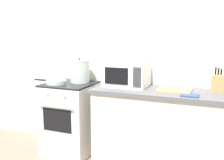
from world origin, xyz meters
TOP-DOWN VIEW (x-y plane):
  - back_wall at (0.30, 0.97)m, footprint 4.40×0.10m
  - lower_cabinet_right at (0.90, 0.62)m, footprint 1.64×0.56m
  - countertop_right at (0.90, 0.62)m, footprint 1.70×0.60m
  - stove at (-0.35, 0.60)m, footprint 0.60×0.64m
  - stock_pot at (-0.26, 0.71)m, footprint 0.34×0.26m
  - frying_pan at (-0.48, 0.50)m, footprint 0.45×0.25m
  - microwave at (0.39, 0.68)m, footprint 0.50×0.37m
  - cutting_board at (0.97, 0.60)m, footprint 0.36×0.26m
  - knife_block at (1.40, 0.74)m, footprint 0.13×0.10m
  - oven_mitt at (1.15, 0.44)m, footprint 0.18×0.14m

SIDE VIEW (x-z plane):
  - lower_cabinet_right at x=0.90m, z-range 0.00..0.88m
  - stove at x=-0.35m, z-range 0.00..0.92m
  - countertop_right at x=0.90m, z-range 0.88..0.92m
  - oven_mitt at x=1.15m, z-range 0.92..0.94m
  - cutting_board at x=0.97m, z-range 0.92..0.94m
  - frying_pan at x=-0.48m, z-range 0.92..0.97m
  - knife_block at x=1.40m, z-range 0.88..1.15m
  - stock_pot at x=-0.26m, z-range 0.91..1.22m
  - microwave at x=0.39m, z-range 0.92..1.22m
  - back_wall at x=0.30m, z-range 0.00..2.50m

